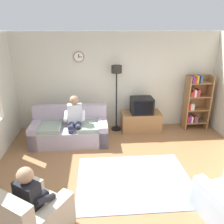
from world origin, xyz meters
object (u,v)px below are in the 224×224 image
(armchair_near_window, at_px, (32,218))
(person_on_couch, at_px, (75,118))
(bookshelf, at_px, (195,101))
(tv_stand, at_px, (141,121))
(tv, at_px, (142,105))
(person_in_left_armchair, at_px, (34,196))
(floor_lamp, at_px, (117,80))
(couch, at_px, (70,130))

(armchair_near_window, bearing_deg, person_on_couch, 81.09)
(bookshelf, bearing_deg, tv_stand, -177.45)
(tv, bearing_deg, person_in_left_armchair, -123.87)
(floor_lamp, distance_m, armchair_near_window, 3.92)
(tv_stand, distance_m, armchair_near_window, 3.99)
(floor_lamp, xyz_separation_m, armchair_near_window, (-1.52, -3.42, -1.16))
(tv_stand, xyz_separation_m, floor_lamp, (-0.70, 0.10, 1.18))
(couch, relative_size, tv, 3.17)
(tv_stand, height_order, armchair_near_window, armchair_near_window)
(tv_stand, bearing_deg, person_in_left_armchair, -123.67)
(couch, relative_size, person_on_couch, 1.53)
(couch, height_order, person_on_couch, person_on_couch)
(tv_stand, distance_m, person_on_couch, 1.96)
(tv, bearing_deg, armchair_near_window, -123.87)
(bookshelf, relative_size, person_on_couch, 1.27)
(tv, relative_size, bookshelf, 0.38)
(armchair_near_window, bearing_deg, tv_stand, 56.33)
(couch, bearing_deg, armchair_near_window, -95.48)
(person_in_left_armchair, bearing_deg, tv_stand, 56.33)
(bookshelf, distance_m, person_on_couch, 3.44)
(bookshelf, xyz_separation_m, person_on_couch, (-3.36, -0.72, -0.11))
(tv_stand, xyz_separation_m, person_in_left_armchair, (-2.17, -3.25, 0.34))
(tv_stand, height_order, person_on_couch, person_on_couch)
(armchair_near_window, bearing_deg, couch, 84.52)
(couch, xyz_separation_m, bookshelf, (3.51, 0.61, 0.50))
(tv, relative_size, person_in_left_armchair, 0.54)
(tv_stand, bearing_deg, tv, -90.00)
(couch, distance_m, person_on_couch, 0.43)
(person_on_couch, bearing_deg, tv_stand, 20.02)
(couch, relative_size, bookshelf, 1.21)
(tv_stand, distance_m, person_in_left_armchair, 3.92)
(couch, bearing_deg, person_in_left_armchair, -94.59)
(person_in_left_armchair, bearing_deg, couch, 85.41)
(couch, xyz_separation_m, person_on_couch, (0.15, -0.11, 0.39))
(tv, relative_size, armchair_near_window, 0.51)
(person_on_couch, bearing_deg, armchair_near_window, -98.91)
(couch, distance_m, tv_stand, 2.02)
(tv, bearing_deg, person_on_couch, -160.67)
(couch, bearing_deg, tv, 14.95)
(bookshelf, bearing_deg, person_on_couch, -167.83)
(tv, distance_m, person_on_couch, 1.90)
(couch, distance_m, person_in_left_armchair, 2.73)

